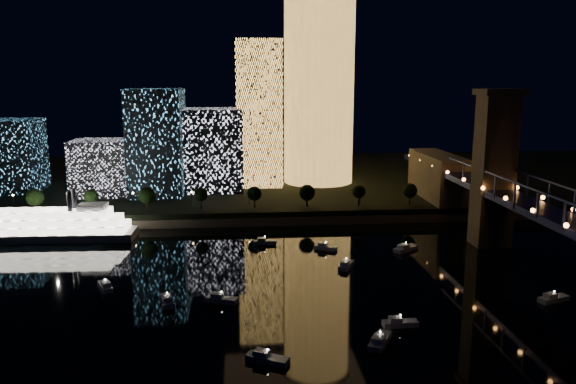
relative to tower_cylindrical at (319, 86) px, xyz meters
name	(u,v)px	position (x,y,z in m)	size (l,w,h in m)	color
ground	(310,315)	(-21.60, -140.49, -49.38)	(520.00, 520.00, 0.00)	black
far_bank	(270,180)	(-21.60, 19.51, -46.88)	(420.00, 160.00, 5.00)	black
seawall	(282,220)	(-21.60, -58.49, -47.88)	(420.00, 6.00, 3.00)	#6B5E4C
tower_cylindrical	(319,86)	(0.00, 0.00, 0.00)	(34.00, 34.00, 88.50)	#F2AE4D
tower_rectangular	(259,114)	(-27.92, -4.75, -11.98)	(20.36, 20.36, 64.80)	#F2AE4D
midrise_blocks	(136,150)	(-81.03, -16.21, -26.56)	(109.98, 37.40, 43.89)	silver
riverboat	(45,226)	(-102.22, -71.43, -44.92)	(58.07, 14.03, 17.38)	silver
motorboats	(297,292)	(-23.36, -128.39, -48.56)	(133.06, 84.11, 2.78)	silver
esplanade_trees	(184,195)	(-57.94, -52.49, -38.91)	(166.00, 6.44, 8.72)	black
street_lamps	(192,195)	(-55.60, -46.49, -40.36)	(132.70, 0.70, 5.65)	black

